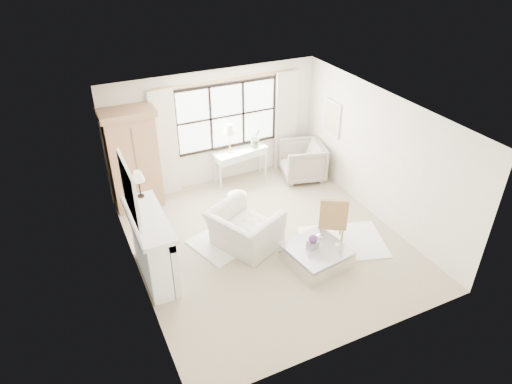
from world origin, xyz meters
TOP-DOWN VIEW (x-y plane):
  - floor at (0.00, 0.00)m, footprint 5.50×5.50m
  - ceiling at (0.00, 0.00)m, footprint 5.50×5.50m
  - wall_back at (0.00, 2.75)m, footprint 5.00×0.00m
  - wall_front at (0.00, -2.75)m, footprint 5.00×0.00m
  - wall_left at (-2.50, 0.00)m, footprint 0.00×5.50m
  - wall_right at (2.50, 0.00)m, footprint 0.00×5.50m
  - window_pane at (0.30, 2.73)m, footprint 2.40×0.02m
  - window_frame at (0.30, 2.72)m, footprint 2.50×0.04m
  - curtain_rod at (0.30, 2.67)m, footprint 3.30×0.04m
  - curtain_left at (-1.20, 2.65)m, footprint 0.55×0.10m
  - curtain_right at (1.80, 2.65)m, footprint 0.55×0.10m
  - fireplace at (-2.27, 0.00)m, footprint 0.58×1.66m
  - mirror_frame at (-2.47, 0.00)m, footprint 0.05×1.15m
  - mirror_glass at (-2.44, 0.00)m, footprint 0.02×1.00m
  - art_frame at (2.47, 1.70)m, footprint 0.04×0.62m
  - art_canvas at (2.45, 1.70)m, footprint 0.01×0.52m
  - mantel_lamp at (-2.20, 0.68)m, footprint 0.22×0.22m
  - armoire at (-1.97, 2.46)m, footprint 1.12×0.70m
  - console_table at (0.52, 2.49)m, footprint 1.35×0.65m
  - console_lamp at (0.26, 2.51)m, footprint 0.28×0.28m
  - orchid_plant at (0.91, 2.47)m, footprint 0.31×0.27m
  - side_table at (-0.16, 1.16)m, footprint 0.40×0.40m
  - rug_left at (-0.61, 0.42)m, footprint 1.79×1.50m
  - rug_right at (1.33, -0.65)m, footprint 1.88×1.63m
  - club_armchair at (-0.47, 0.08)m, footprint 1.49×1.56m
  - wingback_chair at (1.91, 1.95)m, footprint 1.21×1.19m
  - french_chair at (1.11, -0.52)m, footprint 0.66×0.66m
  - coffee_table at (0.50, -0.97)m, footprint 1.14×1.14m
  - planter_box at (0.43, -0.94)m, footprint 0.19×0.19m
  - planter_flowers at (0.43, -0.94)m, footprint 0.15×0.15m
  - pillar_candle at (0.80, -1.17)m, footprint 0.09×0.09m
  - coffee_vase at (0.69, -0.77)m, footprint 0.18×0.18m

SIDE VIEW (x-z plane):
  - floor at x=0.00m, z-range 0.00..0.00m
  - rug_left at x=-0.61m, z-range 0.00..0.03m
  - rug_right at x=1.33m, z-range 0.00..0.03m
  - coffee_table at x=0.50m, z-range -0.01..0.37m
  - french_chair at x=1.11m, z-range -0.23..0.85m
  - side_table at x=-0.16m, z-range 0.08..0.58m
  - club_armchair at x=-0.47m, z-range 0.00..0.80m
  - console_table at x=0.52m, z-range 0.00..0.80m
  - pillar_candle at x=0.80m, z-range 0.38..0.50m
  - planter_box at x=0.43m, z-range 0.38..0.50m
  - wingback_chair at x=1.91m, z-range 0.00..0.90m
  - coffee_vase at x=0.69m, z-range 0.38..0.53m
  - planter_flowers at x=0.43m, z-range 0.50..0.66m
  - fireplace at x=-2.27m, z-range 0.02..1.28m
  - orchid_plant at x=0.91m, z-range 0.80..1.29m
  - armoire at x=-1.97m, z-range 0.02..2.26m
  - curtain_left at x=-1.20m, z-range 0.00..2.47m
  - curtain_right at x=1.80m, z-range 0.00..2.47m
  - wall_left at x=-2.50m, z-range -1.40..4.10m
  - wall_right at x=2.50m, z-range -1.40..4.10m
  - wall_back at x=0.00m, z-range -1.15..3.85m
  - wall_front at x=0.00m, z-range -1.15..3.85m
  - console_lamp at x=0.26m, z-range 1.01..1.70m
  - art_frame at x=2.47m, z-range 1.14..1.96m
  - art_canvas at x=2.45m, z-range 1.19..1.91m
  - window_pane at x=0.30m, z-range 0.85..2.35m
  - window_frame at x=0.30m, z-range 0.85..2.35m
  - mantel_lamp at x=-2.20m, z-range 1.40..1.91m
  - mirror_frame at x=-2.47m, z-range 1.37..2.31m
  - mirror_glass at x=-2.44m, z-range 1.44..2.24m
  - curtain_rod at x=0.30m, z-range 2.45..2.49m
  - ceiling at x=0.00m, z-range 2.70..2.70m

